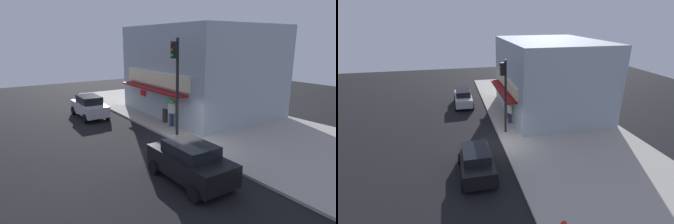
# 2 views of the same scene
# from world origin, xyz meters

# --- Properties ---
(ground_plane) EXTENTS (58.24, 58.24, 0.00)m
(ground_plane) POSITION_xyz_m (0.00, 0.00, 0.00)
(ground_plane) COLOR black
(sidewalk) EXTENTS (38.83, 10.41, 0.13)m
(sidewalk) POSITION_xyz_m (0.00, 5.20, 0.06)
(sidewalk) COLOR #A39E93
(sidewalk) RESTS_ON ground_plane
(corner_building) EXTENTS (10.73, 9.22, 6.71)m
(corner_building) POSITION_xyz_m (-6.03, 5.89, 3.48)
(corner_building) COLOR #9EA8B2
(corner_building) RESTS_ON sidewalk
(traffic_light) EXTENTS (0.32, 0.58, 5.79)m
(traffic_light) POSITION_xyz_m (-1.92, 0.60, 3.81)
(traffic_light) COLOR black
(traffic_light) RESTS_ON sidewalk
(trash_can) EXTENTS (0.46, 0.46, 0.94)m
(trash_can) POSITION_xyz_m (-4.74, 1.70, 0.60)
(trash_can) COLOR #2D2D2D
(trash_can) RESTS_ON sidewalk
(pedestrian) EXTENTS (0.56, 0.40, 1.83)m
(pedestrian) POSITION_xyz_m (-3.61, 1.45, 1.14)
(pedestrian) COLOR navy
(pedestrian) RESTS_ON sidewalk
(potted_plant_by_doorway) EXTENTS (0.64, 0.64, 0.94)m
(potted_plant_by_doorway) POSITION_xyz_m (-2.76, 2.86, 0.66)
(potted_plant_by_doorway) COLOR brown
(potted_plant_by_doorway) RESTS_ON sidewalk
(parked_car_black) EXTENTS (4.05, 2.06, 1.68)m
(parked_car_black) POSITION_xyz_m (3.13, -2.22, 0.87)
(parked_car_black) COLOR black
(parked_car_black) RESTS_ON ground_plane
(parked_car_silver) EXTENTS (4.31, 1.95, 1.66)m
(parked_car_silver) POSITION_xyz_m (-9.52, -2.15, 0.85)
(parked_car_silver) COLOR #B7B7BC
(parked_car_silver) RESTS_ON ground_plane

